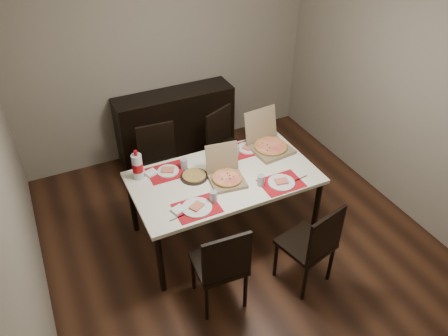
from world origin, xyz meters
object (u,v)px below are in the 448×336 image
at_px(dining_table, 224,182).
at_px(chair_far_left, 160,162).
at_px(sideboard, 176,125).
at_px(chair_near_left, 222,265).
at_px(chair_near_right, 313,243).
at_px(chair_far_right, 226,144).
at_px(dip_bowl, 224,166).
at_px(pizza_box_center, 226,175).
at_px(soda_bottle, 138,166).

relative_size(dining_table, chair_far_left, 1.94).
distance_m(sideboard, chair_near_left, 2.48).
relative_size(chair_near_left, chair_near_right, 1.00).
bearing_deg(chair_far_right, dining_table, -117.31).
xyz_separation_m(chair_far_left, dip_bowl, (0.46, -0.68, 0.25)).
bearing_deg(pizza_box_center, chair_far_right, 63.94).
height_order(chair_near_right, soda_bottle, soda_bottle).
distance_m(chair_far_left, pizza_box_center, 1.01).
relative_size(dining_table, pizza_box_center, 4.53).
xyz_separation_m(sideboard, chair_far_left, (-0.48, -0.79, 0.06)).
height_order(chair_near_right, dip_bowl, chair_near_right).
bearing_deg(dip_bowl, sideboard, 89.31).
distance_m(chair_near_right, chair_far_right, 1.77).
distance_m(sideboard, dip_bowl, 1.51).
bearing_deg(chair_far_right, chair_near_right, -90.28).
height_order(chair_far_left, chair_far_right, same).
height_order(dip_bowl, soda_bottle, soda_bottle).
bearing_deg(chair_near_left, chair_far_left, 89.33).
distance_m(sideboard, chair_far_left, 0.93).
bearing_deg(chair_near_left, chair_far_right, 62.88).
distance_m(chair_near_left, pizza_box_center, 0.90).
xyz_separation_m(chair_far_right, dip_bowl, (-0.36, -0.68, 0.25)).
bearing_deg(dip_bowl, chair_far_left, 123.96).
height_order(chair_near_right, chair_far_right, same).
height_order(chair_near_left, chair_near_right, same).
xyz_separation_m(dining_table, chair_near_left, (-0.41, -0.81, -0.17)).
xyz_separation_m(sideboard, chair_near_left, (-0.50, -2.43, 0.06)).
height_order(sideboard, dining_table, sideboard).
bearing_deg(chair_near_left, chair_near_right, -8.95).
distance_m(chair_near_right, chair_far_left, 1.95).
bearing_deg(pizza_box_center, chair_near_right, -64.25).
bearing_deg(chair_far_right, soda_bottle, -157.55).
bearing_deg(sideboard, chair_far_left, -121.10).
height_order(chair_near_left, pizza_box_center, pizza_box_center).
relative_size(chair_far_right, soda_bottle, 2.96).
bearing_deg(dip_bowl, chair_near_right, -72.00).
bearing_deg(pizza_box_center, chair_near_left, -118.35).
xyz_separation_m(sideboard, dining_table, (-0.08, -1.62, 0.23)).
xyz_separation_m(chair_far_left, chair_far_right, (0.82, 0.00, 0.00)).
distance_m(chair_near_right, dip_bowl, 1.17).
bearing_deg(sideboard, dip_bowl, -90.69).
relative_size(chair_near_left, pizza_box_center, 2.34).
bearing_deg(chair_far_left, chair_near_right, -65.33).
bearing_deg(dining_table, chair_near_right, -66.07).
distance_m(chair_near_left, chair_far_right, 1.84).
bearing_deg(soda_bottle, chair_far_right, 22.45).
distance_m(chair_far_left, chair_far_right, 0.82).
distance_m(sideboard, soda_bottle, 1.59).
height_order(chair_far_right, dip_bowl, chair_far_right).
distance_m(chair_far_right, pizza_box_center, 1.03).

